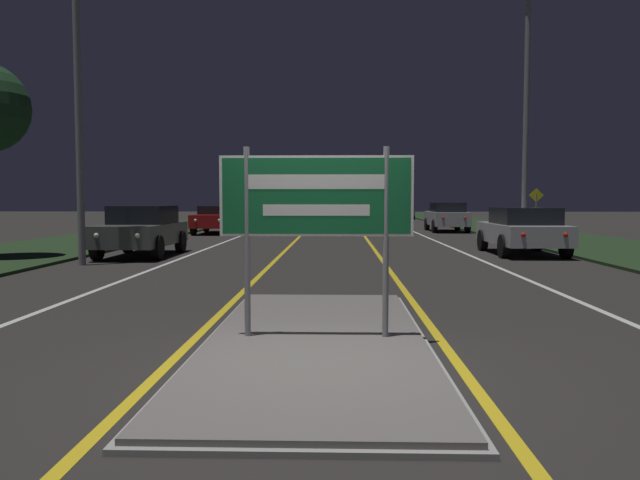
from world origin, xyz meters
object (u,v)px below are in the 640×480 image
Objects in this scene: car_receding_1 at (447,216)px; car_receding_3 at (402,210)px; highway_sign at (316,204)px; car_approaching_1 at (217,218)px; streetlight_right_near at (527,62)px; streetlight_left_near at (77,52)px; car_receding_0 at (522,230)px; car_receding_2 at (372,212)px; warning_sign at (536,207)px; car_approaching_0 at (142,230)px.

car_receding_1 is 20.93m from car_receding_3.
highway_sign is 24.29m from car_approaching_1.
car_approaching_1 is at bearing -116.60° from car_receding_3.
streetlight_right_near is 2.09× the size of car_receding_1.
car_receding_3 is at bearing 72.41° from streetlight_left_near.
car_receding_0 is 0.96× the size of car_receding_3.
streetlight_right_near is at bearing 72.47° from car_receding_0.
warning_sign reaches higher than car_receding_2.
car_receding_2 is (9.03, 30.47, -4.60)m from streetlight_left_near.
car_approaching_1 is (-0.15, 12.37, -0.04)m from car_approaching_0.
streetlight_left_near is 1.89× the size of car_approaching_1.
car_receding_3 is (-0.10, 34.50, -0.02)m from car_receding_0.
highway_sign is at bearing -94.05° from car_receding_2.
warning_sign is at bearing 36.43° from streetlight_left_near.
highway_sign is at bearing -113.85° from warning_sign.
car_approaching_1 is (-11.58, 11.58, -0.02)m from car_receding_0.
car_receding_2 is 17.60m from car_approaching_1.
car_approaching_1 is at bearing 90.70° from car_approaching_0.
car_approaching_0 is (-8.33, -27.80, 0.03)m from car_receding_2.
car_receding_1 is at bearing -89.54° from car_receding_3.
warning_sign is (2.78, 7.54, 0.57)m from car_receding_0.
car_receding_2 is 1.09× the size of car_approaching_0.
car_receding_2 is at bearing 85.95° from highway_sign.
streetlight_right_near reaches higher than highway_sign.
car_receding_2 is (2.76, 39.01, -0.88)m from highway_sign.
streetlight_right_near reaches higher than car_receding_2.
car_receding_0 is at bearing -110.22° from warning_sign.
car_receding_1 is (5.93, 25.58, -0.83)m from highway_sign.
car_receding_3 is at bearing 82.94° from highway_sign.
streetlight_left_near is at bearing -107.59° from car_receding_3.
highway_sign is 26.27m from car_receding_1.
car_receding_3 is (5.76, 46.51, -0.88)m from highway_sign.
car_receding_3 is (12.03, 37.96, -4.60)m from streetlight_left_near.
car_approaching_1 is (-11.65, -1.99, -0.06)m from car_receding_1.
highway_sign is 21.38m from warning_sign.
streetlight_right_near is (12.73, 5.33, 0.82)m from streetlight_left_near.
streetlight_right_near is at bearing 22.73° from streetlight_left_near.
streetlight_right_near reaches higher than car_approaching_1.
streetlight_left_near is 13.82m from streetlight_right_near.
car_approaching_1 is (0.55, 15.04, -4.61)m from streetlight_left_near.
car_approaching_0 reaches higher than car_receding_2.
car_approaching_0 is at bearing -176.04° from car_receding_0.
streetlight_right_near is at bearing 12.47° from car_approaching_0.
streetlight_right_near reaches higher than car_receding_1.
car_receding_1 reaches higher than car_receding_2.
car_receding_0 reaches higher than car_receding_3.
car_approaching_0 is at bearing -106.67° from car_receding_2.
car_receding_1 is 1.04× the size of car_approaching_0.
streetlight_right_near is 2.12× the size of car_receding_0.
highway_sign reaches higher than car_approaching_1.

